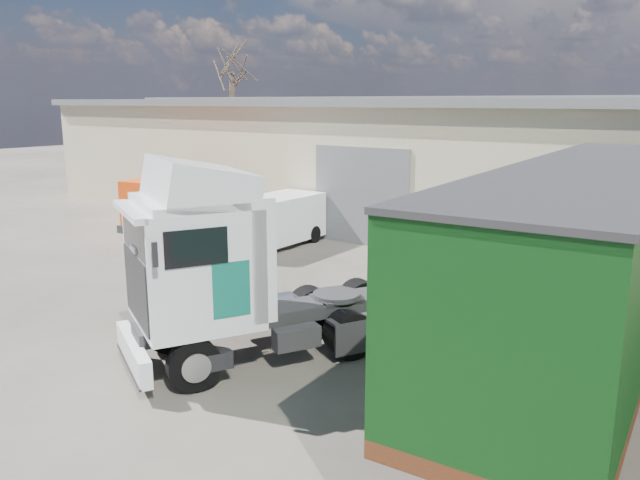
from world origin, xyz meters
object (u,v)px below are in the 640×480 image
Objects in this scene: box_trailer at (590,252)px; panel_van at (267,222)px; tractor_unit at (233,277)px; bare_tree at (231,56)px; orange_skip at (165,210)px.

box_trailer is 12.97m from panel_van.
panel_van is (-6.03, 7.96, -0.82)m from tractor_unit.
panel_van is at bearing 154.89° from box_trailer.
bare_tree is 1.47× the size of tractor_unit.
box_trailer is at bearing -23.19° from orange_skip.
orange_skip reaches higher than panel_van.
bare_tree is at bearing 136.51° from panel_van.
tractor_unit reaches higher than box_trailer.
bare_tree is 19.77m from panel_van.
box_trailer reaches higher than orange_skip.
tractor_unit reaches higher than orange_skip.
bare_tree reaches higher than tractor_unit.
bare_tree is at bearing 142.44° from box_trailer.
box_trailer is at bearing 55.85° from tractor_unit.
bare_tree is 31.34m from box_trailer.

